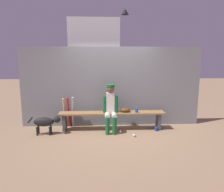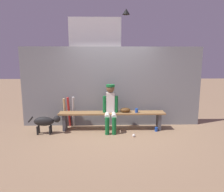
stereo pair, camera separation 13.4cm
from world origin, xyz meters
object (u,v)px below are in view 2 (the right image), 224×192
object	(u,v)px
bat_wood_natural	(65,112)
dog	(46,121)
bat_aluminum_silver	(73,112)
dugout_bench	(112,116)
baseball	(134,136)
cup_on_bench	(137,111)
cup_on_ground	(156,129)
player_seated	(110,106)
baseball_glove	(125,110)
scoreboard	(97,44)
bat_aluminum_red	(69,112)

from	to	relation	value
bat_wood_natural	dog	xyz separation A→B (m)	(-0.37, -0.62, -0.08)
bat_aluminum_silver	dog	world-z (taller)	bat_aluminum_silver
bat_aluminum_silver	dugout_bench	bearing A→B (deg)	-14.55
bat_wood_natural	baseball	distance (m)	2.11
cup_on_bench	bat_wood_natural	bearing A→B (deg)	169.63
bat_aluminum_silver	cup_on_ground	distance (m)	2.37
player_seated	bat_wood_natural	bearing A→B (deg)	161.85
baseball_glove	bat_aluminum_silver	xyz separation A→B (m)	(-1.46, 0.29, -0.11)
baseball	cup_on_ground	world-z (taller)	cup_on_ground
baseball_glove	dog	xyz separation A→B (m)	(-2.08, -0.30, -0.22)
dog	player_seated	bearing A→B (deg)	6.56
dugout_bench	cup_on_ground	world-z (taller)	dugout_bench
player_seated	baseball_glove	world-z (taller)	player_seated
bat_wood_natural	scoreboard	distance (m)	2.52
cup_on_ground	baseball_glove	bearing A→B (deg)	168.36
bat_wood_natural	scoreboard	bearing A→B (deg)	54.76
bat_wood_natural	cup_on_ground	world-z (taller)	bat_wood_natural
bat_aluminum_red	dog	bearing A→B (deg)	-128.87
cup_on_bench	dog	size ratio (longest dim) A/B	0.13
bat_aluminum_red	scoreboard	bearing A→B (deg)	58.92
dog	bat_aluminum_silver	bearing A→B (deg)	43.70
bat_aluminum_silver	baseball	distance (m)	1.89
dugout_bench	player_seated	size ratio (longest dim) A/B	2.29
baseball_glove	bat_wood_natural	world-z (taller)	bat_wood_natural
baseball	cup_on_bench	world-z (taller)	cup_on_bench
baseball	dog	size ratio (longest dim) A/B	0.09
player_seated	baseball	xyz separation A→B (m)	(0.57, -0.47, -0.65)
baseball_glove	bat_aluminum_red	size ratio (longest dim) A/B	0.32
bat_aluminum_silver	baseball	world-z (taller)	bat_aluminum_silver
cup_on_bench	dog	bearing A→B (deg)	-173.98
cup_on_ground	dog	xyz separation A→B (m)	(-2.91, -0.13, 0.28)
bat_wood_natural	scoreboard	world-z (taller)	scoreboard
baseball	cup_on_bench	distance (m)	0.75
bat_aluminum_red	bat_wood_natural	xyz separation A→B (m)	(-0.12, 0.02, -0.02)
dog	scoreboard	bearing A→B (deg)	56.24
bat_aluminum_red	cup_on_ground	xyz separation A→B (m)	(2.42, -0.47, -0.38)
bat_wood_natural	cup_on_bench	distance (m)	2.05
bat_aluminum_red	cup_on_ground	bearing A→B (deg)	-11.03
player_seated	baseball_glove	bearing A→B (deg)	15.27
dugout_bench	cup_on_ground	size ratio (longest dim) A/B	26.23
baseball_glove	bat_aluminum_silver	size ratio (longest dim) A/B	0.31
player_seated	bat_wood_natural	size ratio (longest dim) A/B	1.50
bat_aluminum_silver	cup_on_ground	size ratio (longest dim) A/B	8.18
baseball	cup_on_ground	bearing A→B (deg)	31.58
dugout_bench	baseball_glove	world-z (taller)	baseball_glove
baseball_glove	bat_aluminum_red	xyz separation A→B (m)	(-1.59, 0.30, -0.12)
player_seated	bat_aluminum_silver	xyz separation A→B (m)	(-1.05, 0.40, -0.24)
cup_on_ground	cup_on_bench	distance (m)	0.73
player_seated	bat_aluminum_red	distance (m)	1.28
dugout_bench	cup_on_bench	size ratio (longest dim) A/B	26.23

